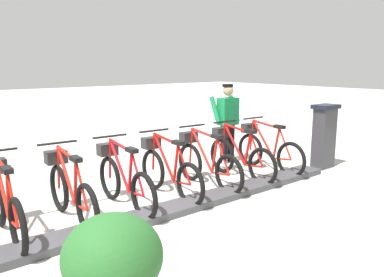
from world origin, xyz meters
The scene contains 12 objects.
ground_plane centered at (0.00, 0.00, 0.00)m, with size 60.00×60.00×0.00m, color silver.
dock_rail_base centered at (0.00, 0.00, 0.05)m, with size 0.44×7.96×0.10m, color #47474C.
payment_kiosk centered at (0.05, -4.44, 0.67)m, with size 0.36×0.52×1.28m.
bike_docked_0 centered at (0.62, -3.38, 0.43)m, with size 1.72×0.54×1.02m.
bike_docked_1 centered at (0.62, -2.59, 0.43)m, with size 1.72×0.54×1.02m.
bike_docked_2 centered at (0.62, -1.79, 0.43)m, with size 1.72×0.54×1.02m.
bike_docked_3 centered at (0.62, -1.00, 0.43)m, with size 1.72×0.54×1.02m.
bike_docked_4 centered at (0.62, -0.20, 0.43)m, with size 1.72×0.54×1.02m.
bike_docked_5 centered at (0.62, 0.59, 0.43)m, with size 1.72×0.54×1.02m.
bike_docked_6 centered at (0.62, 1.39, 0.43)m, with size 1.72×0.54×1.02m.
worker_near_rack centered at (1.56, -3.21, 0.91)m, with size 0.48×0.64×1.66m.
planter_bush centered at (-1.74, 1.21, 0.54)m, with size 0.76×0.76×0.97m.
Camera 1 is at (-4.21, 2.45, 2.06)m, focal length 36.44 mm.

